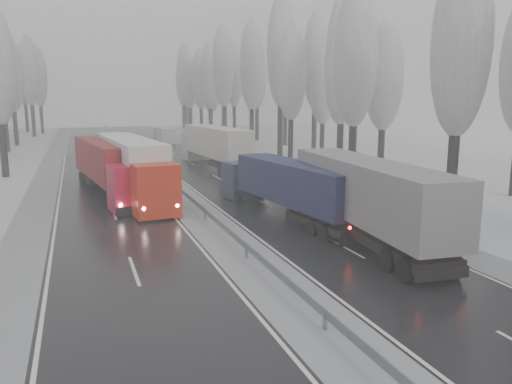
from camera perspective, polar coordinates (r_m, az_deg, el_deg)
carriageway_right at (r=42.19m, az=-2.19°, el=0.41°), size 7.50×200.00×0.03m
carriageway_left at (r=40.33m, az=-16.56°, el=-0.50°), size 7.50×200.00×0.03m
median_slush at (r=40.93m, az=-9.21°, el=-0.03°), size 3.00×200.00×0.04m
shoulder_right at (r=43.91m, az=3.97°, el=0.81°), size 2.40×200.00×0.04m
shoulder_left at (r=40.38m, az=-23.58°, el=-0.94°), size 2.40×200.00×0.04m
median_guardrail at (r=40.82m, az=-9.23°, el=0.76°), size 0.12×200.00×0.76m
tree_16 at (r=33.85m, az=22.41°, el=15.23°), size 3.60×3.60×16.53m
tree_18 at (r=42.73m, az=11.30°, el=14.73°), size 3.60×3.60×16.58m
tree_19 at (r=48.98m, az=14.45°, el=12.55°), size 3.60×3.60×14.57m
tree_20 at (r=51.42m, az=9.82°, el=13.44°), size 3.60×3.60×15.71m
tree_21 at (r=56.11m, az=9.85°, el=15.09°), size 3.60×3.60×18.62m
tree_22 at (r=60.36m, az=4.07°, el=13.22°), size 3.60×3.60×15.86m
tree_23 at (r=66.63m, az=7.68°, el=11.63°), size 3.60×3.60×13.55m
tree_24 at (r=65.87m, az=2.85°, el=15.58°), size 3.60×3.60×20.49m
tree_25 at (r=72.31m, az=6.81°, el=14.55°), size 3.60×3.60×19.44m
tree_26 at (r=75.22m, az=-0.50°, el=14.15°), size 3.60×3.60×18.78m
tree_27 at (r=81.50m, az=3.42°, el=13.34°), size 3.60×3.60×17.62m
tree_28 at (r=85.04m, az=-3.76°, el=14.08°), size 3.60×3.60×19.62m
tree_29 at (r=91.07m, az=0.11°, el=13.26°), size 3.60×3.60×18.11m
tree_30 at (r=94.43m, az=-5.30°, el=13.03°), size 3.60×3.60×17.86m
tree_31 at (r=99.92m, az=-2.53°, el=13.19°), size 3.60×3.60×18.58m
tree_32 at (r=101.71m, az=-6.36°, el=12.65°), size 3.60×3.60×17.33m
tree_33 at (r=106.31m, az=-5.17°, el=11.55°), size 3.60×3.60×14.33m
tree_34 at (r=108.44m, az=-7.73°, el=12.59°), size 3.60×3.60×17.63m
tree_35 at (r=114.60m, az=-3.56°, el=12.75°), size 3.60×3.60×18.25m
tree_36 at (r=118.40m, az=-8.16°, el=13.21°), size 3.60×3.60×20.23m
tree_37 at (r=123.80m, az=-5.28°, el=12.01°), size 3.60×3.60×16.37m
tree_38 at (r=129.02m, az=-8.37°, el=12.34°), size 3.60×3.60×17.97m
tree_39 at (r=133.49m, az=-7.50°, el=11.82°), size 3.60×3.60×16.19m
tree_68 at (r=79.30m, az=-27.15°, el=11.84°), size 3.60×3.60×16.65m
tree_70 at (r=89.29m, az=-26.21°, el=11.84°), size 3.60×3.60×17.09m
tree_72 at (r=98.82m, az=-27.09°, el=10.81°), size 3.60×3.60×15.11m
tree_74 at (r=109.30m, az=-24.49°, el=12.42°), size 3.60×3.60×19.68m
tree_76 at (r=118.57m, az=-23.61°, el=11.92°), size 3.60×3.60×18.55m
tree_77 at (r=122.93m, az=-26.05°, el=10.40°), size 3.60×3.60×14.32m
tree_78 at (r=125.41m, az=-25.08°, el=11.99°), size 3.60×3.60×19.55m
tree_79 at (r=129.59m, az=-26.11°, el=11.13°), size 3.60×3.60×17.07m
truck_grey_tarp at (r=27.42m, az=11.52°, el=-0.00°), size 4.04×17.10×4.35m
truck_blue_box at (r=31.71m, az=3.40°, el=0.87°), size 4.00×14.34×3.65m
truck_cream_box at (r=55.18m, az=-4.94°, el=5.52°), size 4.03×17.61×4.48m
box_truck_distant at (r=84.72m, az=-10.40°, el=6.34°), size 2.48×7.46×2.76m
truck_red_white at (r=38.71m, az=-13.95°, el=3.11°), size 4.41×17.77×4.52m
truck_red_red at (r=40.38m, az=-16.53°, el=3.00°), size 4.78×16.47×4.19m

